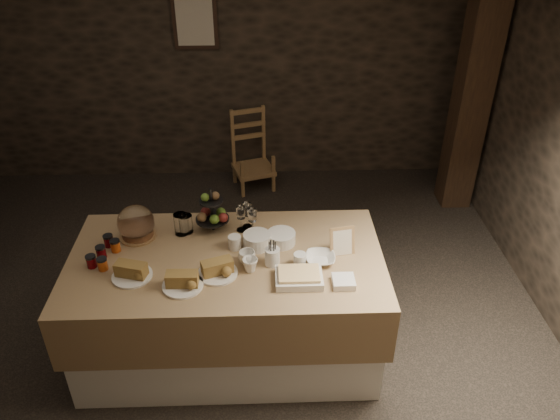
{
  "coord_description": "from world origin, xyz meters",
  "views": [
    {
      "loc": [
        0.51,
        -3.21,
        3.1
      ],
      "look_at": [
        0.63,
        0.2,
        0.92
      ],
      "focal_mm": 35.0,
      "sensor_mm": 36.0,
      "label": 1
    }
  ],
  "objects_px": {
    "buffet_table": "(228,298)",
    "chair": "(253,153)",
    "timber_column": "(474,85)",
    "fruit_stand": "(213,214)"
  },
  "relations": [
    {
      "from": "buffet_table",
      "to": "chair",
      "type": "distance_m",
      "value": 2.48
    },
    {
      "from": "timber_column",
      "to": "fruit_stand",
      "type": "bearing_deg",
      "value": -144.62
    },
    {
      "from": "fruit_stand",
      "to": "buffet_table",
      "type": "bearing_deg",
      "value": -72.91
    },
    {
      "from": "chair",
      "to": "fruit_stand",
      "type": "bearing_deg",
      "value": -114.44
    },
    {
      "from": "chair",
      "to": "timber_column",
      "type": "xyz_separation_m",
      "value": [
        2.15,
        -0.43,
        0.91
      ]
    },
    {
      "from": "buffet_table",
      "to": "chair",
      "type": "relative_size",
      "value": 3.11
    },
    {
      "from": "timber_column",
      "to": "chair",
      "type": "bearing_deg",
      "value": 168.65
    },
    {
      "from": "timber_column",
      "to": "fruit_stand",
      "type": "relative_size",
      "value": 7.59
    },
    {
      "from": "buffet_table",
      "to": "chair",
      "type": "bearing_deg",
      "value": 86.41
    },
    {
      "from": "buffet_table",
      "to": "fruit_stand",
      "type": "distance_m",
      "value": 0.61
    }
  ]
}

